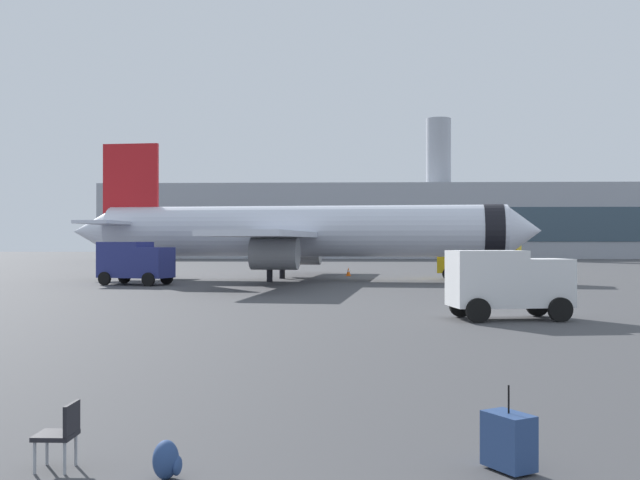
{
  "coord_description": "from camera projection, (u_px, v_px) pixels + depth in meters",
  "views": [
    {
      "loc": [
        -0.1,
        -4.33,
        2.94
      ],
      "look_at": [
        -1.38,
        30.73,
        3.0
      ],
      "focal_mm": 41.7,
      "sensor_mm": 36.0,
      "label": 1
    }
  ],
  "objects": [
    {
      "name": "traveller_backpack",
      "position": [
        167.0,
        460.0,
        9.17
      ],
      "size": [
        0.36,
        0.4,
        0.48
      ],
      "color": "navy",
      "rests_on": "ground"
    },
    {
      "name": "safety_cone_mid",
      "position": [
        348.0,
        272.0,
        62.7
      ],
      "size": [
        0.44,
        0.44,
        0.75
      ],
      "color": "#F2590C",
      "rests_on": "ground"
    },
    {
      "name": "airplane_at_gate",
      "position": [
        299.0,
        232.0,
        55.68
      ],
      "size": [
        35.77,
        32.32,
        10.5
      ],
      "color": "silver",
      "rests_on": "ground"
    },
    {
      "name": "fuel_truck",
      "position": [
        478.0,
        256.0,
        56.84
      ],
      "size": [
        6.46,
        4.36,
        3.2
      ],
      "color": "yellow",
      "rests_on": "ground"
    },
    {
      "name": "terminal_building",
      "position": [
        400.0,
        221.0,
        132.26
      ],
      "size": [
        103.62,
        17.36,
        24.78
      ],
      "color": "#9EA3AD",
      "rests_on": "ground"
    },
    {
      "name": "safety_cone_near",
      "position": [
        481.0,
        275.0,
        55.84
      ],
      "size": [
        0.44,
        0.44,
        0.74
      ],
      "color": "#F2590C",
      "rests_on": "ground"
    },
    {
      "name": "cargo_van",
      "position": [
        507.0,
        281.0,
        27.86
      ],
      "size": [
        4.64,
        2.86,
        2.6
      ],
      "color": "white",
      "rests_on": "ground"
    },
    {
      "name": "rolling_suitcase",
      "position": [
        509.0,
        441.0,
        9.48
      ],
      "size": [
        0.67,
        0.75,
        1.1
      ],
      "color": "navy",
      "rests_on": "ground"
    },
    {
      "name": "gate_chair",
      "position": [
        62.0,
        431.0,
        9.55
      ],
      "size": [
        0.48,
        0.48,
        0.86
      ],
      "color": "black",
      "rests_on": "ground"
    },
    {
      "name": "service_truck",
      "position": [
        135.0,
        261.0,
        50.0
      ],
      "size": [
        5.23,
        3.65,
        2.9
      ],
      "color": "navy",
      "rests_on": "ground"
    }
  ]
}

